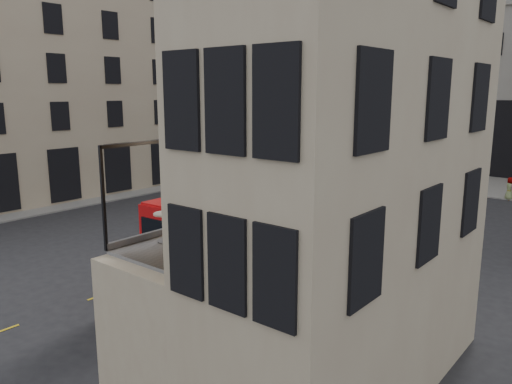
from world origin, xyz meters
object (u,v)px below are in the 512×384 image
Objects in this scene: traffic_light_far at (269,155)px; pedestrian_c at (396,167)px; car_a at (229,193)px; bicycle at (187,228)px; pedestrian_e at (178,178)px; bus_near at (239,223)px; car_b at (382,199)px; traffic_light_near at (289,198)px; cafe_chair_b at (278,217)px; street_lamp_a at (184,164)px; cafe_chair_d at (321,205)px; cafe_chair_c at (283,220)px; cafe_table_near at (166,223)px; street_lamp_b at (376,157)px; cafe_chair_a at (205,243)px; pedestrian_d at (510,189)px; cafe_table_far at (294,196)px; bus_far at (340,157)px; cyclist at (252,211)px; car_c at (271,182)px; pedestrian_a at (287,168)px; pedestrian_b at (365,164)px; cafe_table_mid at (225,209)px.

traffic_light_far is 13.88m from pedestrian_c.
bicycle is at bearing -67.44° from car_a.
bus_near is at bearing 53.64° from pedestrian_e.
traffic_light_far is at bearing 161.02° from car_b.
cafe_chair_b is (8.09, -11.95, 2.47)m from traffic_light_near.
car_b is at bearing 13.83° from street_lamp_a.
pedestrian_e reaches higher than car_b.
car_a is 22.60m from cafe_chair_d.
cafe_table_near is at bearing -115.71° from cafe_chair_c.
street_lamp_a is 3.35× the size of bicycle.
street_lamp_b is at bearing -13.93° from bicycle.
cafe_chair_a is 5.99m from cafe_chair_d.
pedestrian_d is (13.02, -1.76, -1.44)m from street_lamp_b.
car_a is 21.82m from cafe_table_far.
bus_near is at bearing 80.50° from pedestrian_c.
street_lamp_a is at bearing -126.49° from bus_far.
traffic_light_far is 10.20m from pedestrian_e.
cyclist is at bearing 125.68° from bus_near.
cafe_table_far is 0.87× the size of cafe_chair_c.
bus_far is 17.76m from cyclist.
cafe_chair_a reaches higher than pedestrian_e.
traffic_light_far is 10.20m from street_lamp_a.
cafe_table_near is at bearing 111.82° from car_c.
pedestrian_a is (0.29, 2.71, -1.62)m from traffic_light_far.
car_b is at bearing 25.69° from car_a.
bus_near is 25.99m from bus_far.
street_lamp_a is at bearing 136.60° from cafe_table_near.
cafe_chair_a is (16.42, -41.57, 3.98)m from pedestrian_b.
bus_near is at bearing -88.19° from car_b.
cafe_chair_b is (-0.14, 3.46, 0.02)m from cafe_chair_a.
street_lamp_b is at bearing 41.50° from pedestrian_d.
cyclist reaches higher than car_b.
pedestrian_d reaches higher than pedestrian_e.
cyclist is at bearing 132.58° from cafe_chair_b.
pedestrian_a is 40.77m from cafe_chair_a.
cyclist reaches higher than car_c.
pedestrian_a is (-6.75, 0.49, -1.73)m from bus_far.
cafe_table_far is at bearing -53.67° from traffic_light_near.
cafe_chair_b reaches higher than pedestrian_e.
car_c is 8.37× the size of cafe_table_mid.
bicycle is 1.85× the size of cafe_table_near.
cafe_table_mid reaches higher than bus_far.
pedestrian_d is (6.64, 9.96, 0.15)m from car_b.
cafe_chair_d is (11.83, -10.27, 3.97)m from cyclist.
pedestrian_c is (-4.59, 26.09, -1.52)m from traffic_light_near.
pedestrian_e is at bearing 141.21° from cafe_table_mid.
bus_far is 6.38× the size of pedestrian_b.
cafe_table_near reaches higher than street_lamp_a.
traffic_light_near is 23.25m from pedestrian_a.
street_lamp_a is at bearing 165.16° from car_a.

